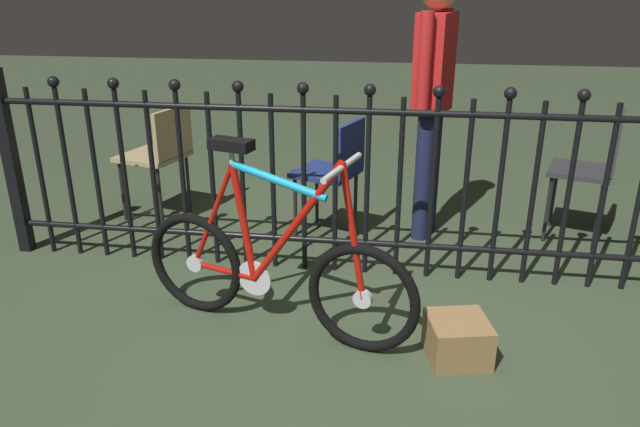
# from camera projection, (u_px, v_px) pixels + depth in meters

# --- Properties ---
(ground_plane) EXTENTS (20.00, 20.00, 0.00)m
(ground_plane) POSITION_uv_depth(u_px,v_px,m) (354.00, 340.00, 2.85)
(ground_plane) COLOR #38472F
(iron_fence) EXTENTS (4.34, 0.07, 1.13)m
(iron_fence) POSITION_uv_depth(u_px,v_px,m) (358.00, 178.00, 3.31)
(iron_fence) COLOR black
(iron_fence) RESTS_ON ground
(bicycle) EXTENTS (1.39, 0.50, 0.93)m
(bicycle) POSITION_uv_depth(u_px,v_px,m) (273.00, 269.00, 2.83)
(bicycle) COLOR black
(bicycle) RESTS_ON ground
(chair_navy) EXTENTS (0.46, 0.46, 0.79)m
(chair_navy) POSITION_uv_depth(u_px,v_px,m) (336.00, 167.00, 3.76)
(chair_navy) COLOR black
(chair_navy) RESTS_ON ground
(chair_tan) EXTENTS (0.50, 0.49, 0.79)m
(chair_tan) POSITION_uv_depth(u_px,v_px,m) (161.00, 150.00, 4.13)
(chair_tan) COLOR black
(chair_tan) RESTS_ON ground
(chair_charcoal) EXTENTS (0.47, 0.47, 0.84)m
(chair_charcoal) POSITION_uv_depth(u_px,v_px,m) (595.00, 163.00, 3.76)
(chair_charcoal) COLOR black
(chair_charcoal) RESTS_ON ground
(person_visitor) EXTENTS (0.27, 0.46, 1.65)m
(person_visitor) POSITION_uv_depth(u_px,v_px,m) (433.00, 85.00, 3.68)
(person_visitor) COLOR #191E3F
(person_visitor) RESTS_ON ground
(display_crate) EXTENTS (0.31, 0.31, 0.19)m
(display_crate) POSITION_uv_depth(u_px,v_px,m) (457.00, 339.00, 2.69)
(display_crate) COLOR olive
(display_crate) RESTS_ON ground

